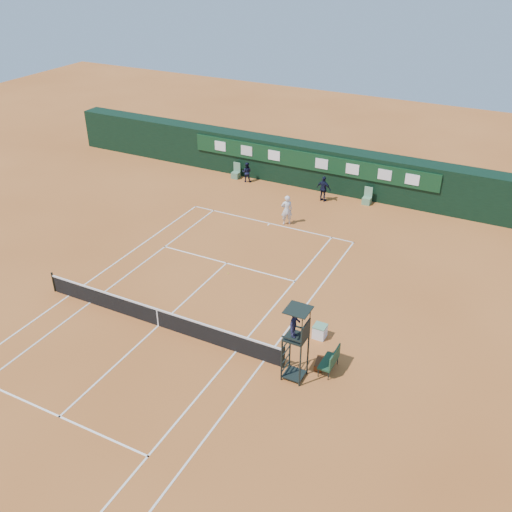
{
  "coord_description": "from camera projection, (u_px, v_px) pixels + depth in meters",
  "views": [
    {
      "loc": [
        13.76,
        -16.94,
        16.07
      ],
      "look_at": [
        2.03,
        6.0,
        1.2
      ],
      "focal_mm": 40.0,
      "sensor_mm": 36.0,
      "label": 1
    }
  ],
  "objects": [
    {
      "name": "player",
      "position": [
        287.0,
        210.0,
        35.14
      ],
      "size": [
        0.84,
        0.77,
        1.92
      ],
      "primitive_type": "imported",
      "rotation": [
        0.0,
        0.0,
        3.73
      ],
      "color": "silver",
      "rests_on": "ground"
    },
    {
      "name": "tennis_net",
      "position": [
        158.0,
        317.0,
        26.27
      ],
      "size": [
        12.9,
        0.1,
        1.1
      ],
      "color": "black",
      "rests_on": "ground"
    },
    {
      "name": "ground",
      "position": [
        159.0,
        326.0,
        26.52
      ],
      "size": [
        90.0,
        90.0,
        0.0
      ],
      "primitive_type": "plane",
      "color": "#BE672C",
      "rests_on": "ground"
    },
    {
      "name": "tennis_bag",
      "position": [
        320.0,
        364.0,
        24.0
      ],
      "size": [
        0.46,
        0.81,
        0.29
      ],
      "primitive_type": "cube",
      "rotation": [
        0.0,
        0.0,
        0.17
      ],
      "color": "black",
      "rests_on": "ground"
    },
    {
      "name": "umpire_chair",
      "position": [
        296.0,
        329.0,
        22.28
      ],
      "size": [
        0.96,
        0.95,
        3.42
      ],
      "color": "black",
      "rests_on": "ground"
    },
    {
      "name": "back_wall",
      "position": [
        312.0,
        165.0,
        40.22
      ],
      "size": [
        40.0,
        1.65,
        3.0
      ],
      "color": "black",
      "rests_on": "ground"
    },
    {
      "name": "court_lines",
      "position": [
        159.0,
        326.0,
        26.52
      ],
      "size": [
        11.05,
        23.85,
        0.01
      ],
      "color": "silver",
      "rests_on": "ground"
    },
    {
      "name": "player_bench",
      "position": [
        331.0,
        360.0,
        23.52
      ],
      "size": [
        0.55,
        1.2,
        1.1
      ],
      "color": "#173B23",
      "rests_on": "ground"
    },
    {
      "name": "ball_kid_left",
      "position": [
        247.0,
        172.0,
        41.22
      ],
      "size": [
        0.84,
        0.73,
        1.46
      ],
      "primitive_type": "imported",
      "rotation": [
        0.0,
        0.0,
        3.43
      ],
      "color": "black",
      "rests_on": "ground"
    },
    {
      "name": "linesman_chair_right",
      "position": [
        367.0,
        199.0,
        38.07
      ],
      "size": [
        0.55,
        0.5,
        1.15
      ],
      "color": "#5C8D63",
      "rests_on": "ground"
    },
    {
      "name": "tennis_ball",
      "position": [
        228.0,
        273.0,
        30.47
      ],
      "size": [
        0.06,
        0.06,
        0.06
      ],
      "primitive_type": "sphere",
      "color": "#CED932",
      "rests_on": "ground"
    },
    {
      "name": "ball_kid_right",
      "position": [
        324.0,
        189.0,
        38.19
      ],
      "size": [
        1.08,
        0.56,
        1.76
      ],
      "primitive_type": "imported",
      "rotation": [
        0.0,
        0.0,
        3.01
      ],
      "color": "black",
      "rests_on": "ground"
    },
    {
      "name": "linesman_chair_left",
      "position": [
        236.0,
        174.0,
        42.01
      ],
      "size": [
        0.55,
        0.5,
        1.15
      ],
      "color": "#537E5E",
      "rests_on": "ground"
    },
    {
      "name": "cooler",
      "position": [
        320.0,
        331.0,
        25.62
      ],
      "size": [
        0.57,
        0.57,
        0.65
      ],
      "color": "white",
      "rests_on": "ground"
    }
  ]
}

